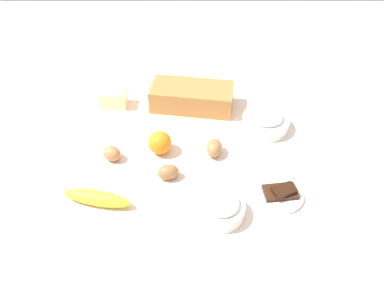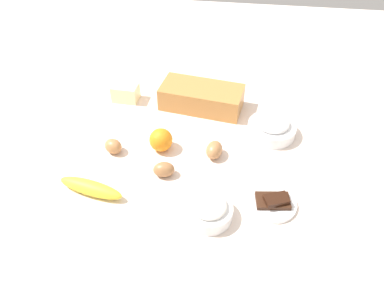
# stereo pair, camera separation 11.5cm
# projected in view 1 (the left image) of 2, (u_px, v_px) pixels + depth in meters

# --- Properties ---
(ground_plane) EXTENTS (2.40, 2.40, 0.02)m
(ground_plane) POSITION_uv_depth(u_px,v_px,m) (192.00, 156.00, 1.18)
(ground_plane) COLOR beige
(loaf_pan) EXTENTS (0.30, 0.17, 0.08)m
(loaf_pan) POSITION_uv_depth(u_px,v_px,m) (192.00, 96.00, 1.33)
(loaf_pan) COLOR #B77A3D
(loaf_pan) RESTS_ON ground_plane
(flour_bowl) EXTENTS (0.12, 0.12, 0.06)m
(flour_bowl) POSITION_uv_depth(u_px,v_px,m) (221.00, 207.00, 0.99)
(flour_bowl) COLOR white
(flour_bowl) RESTS_ON ground_plane
(sugar_bowl) EXTENTS (0.15, 0.15, 0.07)m
(sugar_bowl) POSITION_uv_depth(u_px,v_px,m) (266.00, 120.00, 1.25)
(sugar_bowl) COLOR white
(sugar_bowl) RESTS_ON ground_plane
(banana) EXTENTS (0.20, 0.08, 0.04)m
(banana) POSITION_uv_depth(u_px,v_px,m) (97.00, 198.00, 1.02)
(banana) COLOR yellow
(banana) RESTS_ON ground_plane
(orange_fruit) EXTENTS (0.07, 0.07, 0.07)m
(orange_fruit) POSITION_uv_depth(u_px,v_px,m) (160.00, 143.00, 1.16)
(orange_fruit) COLOR orange
(orange_fruit) RESTS_ON ground_plane
(butter_block) EXTENTS (0.09, 0.07, 0.06)m
(butter_block) POSITION_uv_depth(u_px,v_px,m) (114.00, 98.00, 1.35)
(butter_block) COLOR #F4EDB2
(butter_block) RESTS_ON ground_plane
(egg_near_butter) EXTENTS (0.06, 0.07, 0.05)m
(egg_near_butter) POSITION_uv_depth(u_px,v_px,m) (214.00, 148.00, 1.16)
(egg_near_butter) COLOR #AC7446
(egg_near_butter) RESTS_ON ground_plane
(egg_beside_bowl) EXTENTS (0.07, 0.06, 0.04)m
(egg_beside_bowl) POSITION_uv_depth(u_px,v_px,m) (168.00, 172.00, 1.09)
(egg_beside_bowl) COLOR #9E6A40
(egg_beside_bowl) RESTS_ON ground_plane
(egg_loose) EXTENTS (0.07, 0.07, 0.05)m
(egg_loose) POSITION_uv_depth(u_px,v_px,m) (112.00, 153.00, 1.15)
(egg_loose) COLOR #B17848
(egg_loose) RESTS_ON ground_plane
(chocolate_plate) EXTENTS (0.13, 0.13, 0.03)m
(chocolate_plate) POSITION_uv_depth(u_px,v_px,m) (280.00, 194.00, 1.05)
(chocolate_plate) COLOR white
(chocolate_plate) RESTS_ON ground_plane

